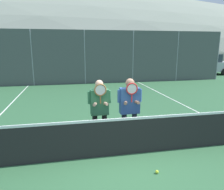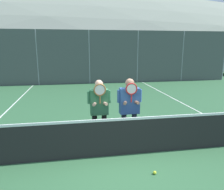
{
  "view_description": "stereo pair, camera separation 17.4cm",
  "coord_description": "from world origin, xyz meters",
  "px_view_note": "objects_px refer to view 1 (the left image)",
  "views": [
    {
      "loc": [
        -1.18,
        -4.54,
        2.49
      ],
      "look_at": [
        -0.07,
        0.85,
        1.25
      ],
      "focal_mm": 35.0,
      "sensor_mm": 36.0,
      "label": 1
    },
    {
      "loc": [
        -1.0,
        -4.57,
        2.49
      ],
      "look_at": [
        -0.07,
        0.85,
        1.25
      ],
      "focal_mm": 35.0,
      "sensor_mm": 36.0,
      "label": 2
    }
  ],
  "objects_px": {
    "tennis_ball_on_court": "(157,172)",
    "car_far_left": "(7,69)",
    "player_center_left": "(130,105)",
    "player_leftmost": "(100,107)",
    "car_center": "(146,65)",
    "car_right_of_center": "(203,64)",
    "car_left_of_center": "(83,67)"
  },
  "relations": [
    {
      "from": "player_leftmost",
      "to": "car_left_of_center",
      "type": "height_order",
      "value": "car_left_of_center"
    },
    {
      "from": "player_leftmost",
      "to": "car_far_left",
      "type": "bearing_deg",
      "value": 113.08
    },
    {
      "from": "player_leftmost",
      "to": "car_far_left",
      "type": "height_order",
      "value": "player_leftmost"
    },
    {
      "from": "car_left_of_center",
      "to": "car_right_of_center",
      "type": "bearing_deg",
      "value": 1.0
    },
    {
      "from": "car_far_left",
      "to": "car_left_of_center",
      "type": "relative_size",
      "value": 0.98
    },
    {
      "from": "player_leftmost",
      "to": "car_right_of_center",
      "type": "bearing_deg",
      "value": 47.87
    },
    {
      "from": "player_center_left",
      "to": "car_center",
      "type": "distance_m",
      "value": 13.36
    },
    {
      "from": "player_leftmost",
      "to": "tennis_ball_on_court",
      "type": "xyz_separation_m",
      "value": [
        0.92,
        -1.56,
        -0.96
      ]
    },
    {
      "from": "car_center",
      "to": "car_right_of_center",
      "type": "xyz_separation_m",
      "value": [
        5.31,
        -0.02,
        -0.03
      ]
    },
    {
      "from": "player_center_left",
      "to": "player_leftmost",
      "type": "bearing_deg",
      "value": 173.53
    },
    {
      "from": "car_center",
      "to": "tennis_ball_on_court",
      "type": "distance_m",
      "value": 14.71
    },
    {
      "from": "car_left_of_center",
      "to": "player_center_left",
      "type": "bearing_deg",
      "value": -88.47
    },
    {
      "from": "tennis_ball_on_court",
      "to": "car_right_of_center",
      "type": "bearing_deg",
      "value": 53.64
    },
    {
      "from": "player_leftmost",
      "to": "car_left_of_center",
      "type": "bearing_deg",
      "value": 87.96
    },
    {
      "from": "player_center_left",
      "to": "car_far_left",
      "type": "relative_size",
      "value": 0.37
    },
    {
      "from": "car_left_of_center",
      "to": "car_right_of_center",
      "type": "height_order",
      "value": "car_right_of_center"
    },
    {
      "from": "tennis_ball_on_court",
      "to": "car_far_left",
      "type": "bearing_deg",
      "value": 113.99
    },
    {
      "from": "car_right_of_center",
      "to": "tennis_ball_on_court",
      "type": "xyz_separation_m",
      "value": [
        -10.18,
        -13.83,
        -0.89
      ]
    },
    {
      "from": "car_far_left",
      "to": "tennis_ball_on_court",
      "type": "relative_size",
      "value": 68.64
    },
    {
      "from": "player_leftmost",
      "to": "car_far_left",
      "type": "distance_m",
      "value": 13.01
    },
    {
      "from": "player_center_left",
      "to": "car_center",
      "type": "height_order",
      "value": "car_center"
    },
    {
      "from": "player_center_left",
      "to": "car_right_of_center",
      "type": "xyz_separation_m",
      "value": [
        10.35,
        12.36,
        -0.11
      ]
    },
    {
      "from": "car_right_of_center",
      "to": "tennis_ball_on_court",
      "type": "height_order",
      "value": "car_right_of_center"
    },
    {
      "from": "player_leftmost",
      "to": "car_left_of_center",
      "type": "xyz_separation_m",
      "value": [
        0.43,
        12.09,
        -0.12
      ]
    },
    {
      "from": "car_left_of_center",
      "to": "car_center",
      "type": "relative_size",
      "value": 1.1
    },
    {
      "from": "car_center",
      "to": "car_right_of_center",
      "type": "bearing_deg",
      "value": -0.17
    },
    {
      "from": "car_right_of_center",
      "to": "car_far_left",
      "type": "bearing_deg",
      "value": -178.91
    },
    {
      "from": "player_center_left",
      "to": "tennis_ball_on_court",
      "type": "distance_m",
      "value": 1.79
    },
    {
      "from": "tennis_ball_on_court",
      "to": "player_center_left",
      "type": "bearing_deg",
      "value": 96.28
    },
    {
      "from": "car_far_left",
      "to": "tennis_ball_on_court",
      "type": "height_order",
      "value": "car_far_left"
    },
    {
      "from": "player_leftmost",
      "to": "car_center",
      "type": "xyz_separation_m",
      "value": [
        5.79,
        12.29,
        -0.04
      ]
    },
    {
      "from": "car_center",
      "to": "car_far_left",
      "type": "bearing_deg",
      "value": -178.3
    }
  ]
}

